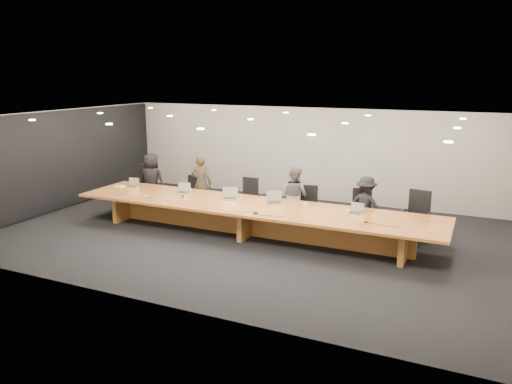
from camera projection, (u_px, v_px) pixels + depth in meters
ground at (251, 235)px, 12.00m from camera, size 12.00×12.00×0.00m
back_wall at (307, 154)px, 15.21m from camera, size 12.00×0.02×2.80m
left_wall_panel at (61, 161)px, 14.11m from camera, size 0.08×7.84×2.74m
conference_table at (251, 214)px, 11.88m from camera, size 9.00×1.80×0.75m
chair_far_left at (143, 185)px, 14.66m from camera, size 0.63×0.63×1.19m
chair_left at (193, 193)px, 14.07m from camera, size 0.61×0.61×1.00m
chair_mid_left at (247, 198)px, 13.36m from camera, size 0.57×0.57×1.08m
chair_mid_right at (308, 206)px, 12.58m from camera, size 0.64×0.64×1.05m
chair_right at (362, 211)px, 11.99m from camera, size 0.69×0.69×1.11m
chair_far_right at (415, 216)px, 11.43m from camera, size 0.72×0.72×1.20m
person_a at (152, 181)px, 14.31m from camera, size 0.84×0.61×1.59m
person_b at (201, 184)px, 13.81m from camera, size 0.66×0.50×1.63m
person_c at (294, 196)px, 12.68m from camera, size 0.88×0.78×1.52m
person_d at (366, 206)px, 11.92m from camera, size 0.99×0.67×1.42m
laptop_a at (132, 182)px, 13.71m from camera, size 0.34×0.27×0.24m
laptop_b at (182, 188)px, 12.98m from camera, size 0.38×0.30×0.27m
laptop_c at (230, 193)px, 12.34m from camera, size 0.44×0.38×0.29m
laptop_d at (274, 197)px, 11.94m from camera, size 0.44×0.39×0.29m
laptop_e at (355, 208)px, 11.08m from camera, size 0.33×0.27×0.24m
water_bottle at (190, 192)px, 12.71m from camera, size 0.08×0.08×0.20m
amber_mug at (183, 196)px, 12.49m from camera, size 0.08×0.08×0.09m
paper_cup_near at (306, 205)px, 11.60m from camera, size 0.10×0.10×0.10m
paper_cup_far at (347, 212)px, 11.05m from camera, size 0.12×0.12×0.10m
notepad at (120, 186)px, 13.73m from camera, size 0.29×0.24×0.02m
lime_gadget at (120, 186)px, 13.73m from camera, size 0.21×0.15×0.03m
av_box at (123, 195)px, 12.72m from camera, size 0.21×0.18×0.03m
mic_left at (150, 197)px, 12.55m from camera, size 0.13×0.13×0.03m
mic_center at (256, 213)px, 11.11m from camera, size 0.17×0.17×0.03m
mic_right at (366, 222)px, 10.44m from camera, size 0.15×0.15×0.03m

